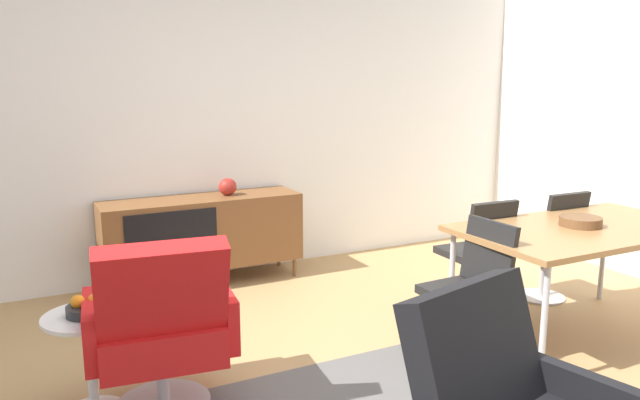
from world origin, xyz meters
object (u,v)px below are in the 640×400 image
object	(u,v)px
wooden_bowl_on_table	(580,221)
dining_chair_near_window	(472,288)
vase_cobalt	(228,187)
dining_chair_back_right	(551,240)
fruit_bowl	(87,308)
sideboard	(202,231)
dining_table	(583,233)
dining_chair_back_left	(479,252)
lounge_chair_red	(161,324)
side_table_round	(91,352)

from	to	relation	value
wooden_bowl_on_table	dining_chair_near_window	bearing A→B (deg)	-179.20
vase_cobalt	dining_chair_back_right	xyz separation A→B (m)	(2.00, -1.57, -0.32)
vase_cobalt	fruit_bowl	xyz separation A→B (m)	(-1.29, -1.68, -0.23)
dining_chair_near_window	dining_chair_back_right	bearing A→B (deg)	24.20
sideboard	dining_chair_back_right	distance (m)	2.72
dining_table	dining_chair_back_left	bearing A→B (deg)	122.18
vase_cobalt	lounge_chair_red	world-z (taller)	lounge_chair_red
dining_chair_back_right	fruit_bowl	size ratio (longest dim) A/B	4.28
dining_chair_back_left	side_table_round	size ratio (longest dim) A/B	1.65
vase_cobalt	dining_chair_back_right	bearing A→B (deg)	-38.10
lounge_chair_red	dining_chair_near_window	bearing A→B (deg)	-9.24
lounge_chair_red	vase_cobalt	bearing A→B (deg)	62.21
dining_chair_back_right	side_table_round	distance (m)	3.30
dining_chair_back_left	dining_chair_back_right	size ratio (longest dim) A/B	1.00
sideboard	dining_chair_back_right	bearing A→B (deg)	-35.13
lounge_chair_red	side_table_round	xyz separation A→B (m)	(-0.32, 0.16, -0.15)
dining_table	dining_chair_near_window	world-z (taller)	dining_chair_near_window
sideboard	dining_chair_back_right	xyz separation A→B (m)	(2.23, -1.57, 0.03)
sideboard	dining_table	size ratio (longest dim) A/B	1.00
vase_cobalt	fruit_bowl	bearing A→B (deg)	-127.52
vase_cobalt	fruit_bowl	distance (m)	2.13
dining_chair_near_window	wooden_bowl_on_table	bearing A→B (deg)	0.80
sideboard	lounge_chair_red	world-z (taller)	lounge_chair_red
sideboard	fruit_bowl	bearing A→B (deg)	-122.39
dining_chair_back_left	dining_chair_back_right	world-z (taller)	same
dining_table	side_table_round	size ratio (longest dim) A/B	3.08
fruit_bowl	side_table_round	bearing A→B (deg)	-96.64
sideboard	dining_table	bearing A→B (deg)	-48.55
vase_cobalt	dining_chair_near_window	bearing A→B (deg)	-70.27
side_table_round	fruit_bowl	world-z (taller)	fruit_bowl
wooden_bowl_on_table	side_table_round	distance (m)	2.99
vase_cobalt	fruit_bowl	world-z (taller)	vase_cobalt
sideboard	side_table_round	size ratio (longest dim) A/B	3.08
dining_table	dining_chair_near_window	xyz separation A→B (m)	(-0.89, 0.00, -0.23)
dining_chair_back_left	lounge_chair_red	xyz separation A→B (m)	(-2.27, -0.27, -0.00)
vase_cobalt	dining_chair_back_left	size ratio (longest dim) A/B	0.17
sideboard	dining_chair_back_left	distance (m)	2.19
dining_chair_back_right	lounge_chair_red	distance (m)	2.98
vase_cobalt	side_table_round	bearing A→B (deg)	-127.50
vase_cobalt	wooden_bowl_on_table	size ratio (longest dim) A/B	0.57
vase_cobalt	lounge_chair_red	size ratio (longest dim) A/B	0.16
wooden_bowl_on_table	dining_chair_back_right	world-z (taller)	dining_chair_back_right
wooden_bowl_on_table	fruit_bowl	bearing A→B (deg)	171.67
dining_chair_back_left	lounge_chair_red	bearing A→B (deg)	-173.11
dining_chair_near_window	fruit_bowl	world-z (taller)	dining_chair_near_window
vase_cobalt	dining_chair_back_right	size ratio (longest dim) A/B	0.17
dining_chair_back_right	lounge_chair_red	world-z (taller)	lounge_chair_red
side_table_round	lounge_chair_red	bearing A→B (deg)	-26.22
dining_chair_back_left	dining_chair_near_window	size ratio (longest dim) A/B	1.00
wooden_bowl_on_table	dining_chair_back_left	bearing A→B (deg)	121.90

